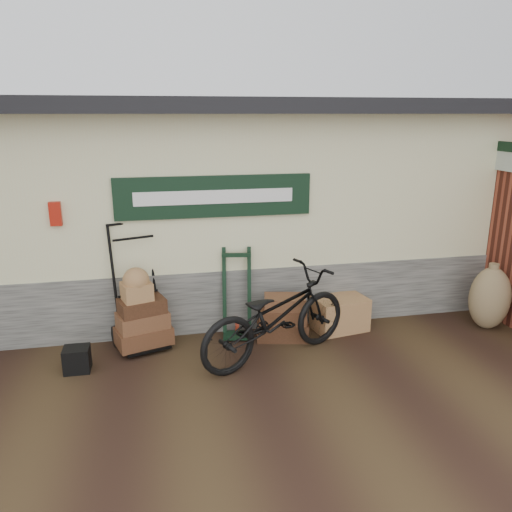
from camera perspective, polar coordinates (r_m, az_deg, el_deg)
The scene contains 9 objects.
ground at distance 6.40m, azimuth -0.52°, elevation -12.04°, with size 80.00×80.00×0.00m, color black.
station_building at distance 8.46m, azimuth -4.21°, elevation 6.49°, with size 14.40×4.10×3.20m.
porter_trolley at distance 6.74m, azimuth -13.51°, elevation -3.22°, with size 0.84×0.63×1.68m, color black, non-canonical shape.
green_barrow at distance 6.90m, azimuth -2.21°, elevation -4.24°, with size 0.45×0.38×1.24m, color black, non-canonical shape.
suitcase_stack at distance 6.93m, azimuth 3.04°, elevation -6.94°, with size 0.70×0.44×0.62m, color #362011, non-canonical shape.
wicker_hamper at distance 7.29m, azimuth 9.57°, elevation -6.53°, with size 0.74×0.48×0.48m, color brown.
black_trunk at distance 6.50m, azimuth -19.78°, elevation -11.05°, with size 0.30×0.26×0.30m, color black.
bicycle at distance 6.24m, azimuth 2.32°, elevation -6.32°, with size 2.19×0.76×1.27m, color black.
burlap_sack_left at distance 7.90m, azimuth 25.15°, elevation -4.39°, with size 0.57×0.48×0.92m, color brown.
Camera 1 is at (-1.09, -5.54, 3.01)m, focal length 35.00 mm.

